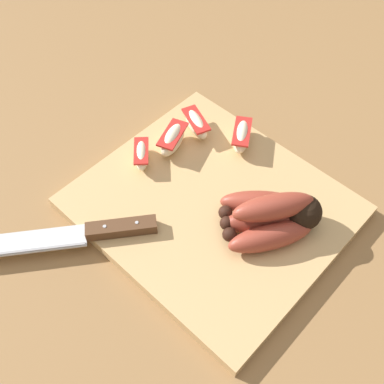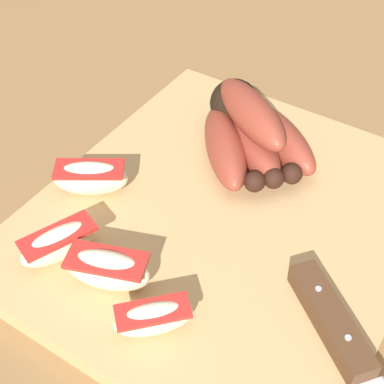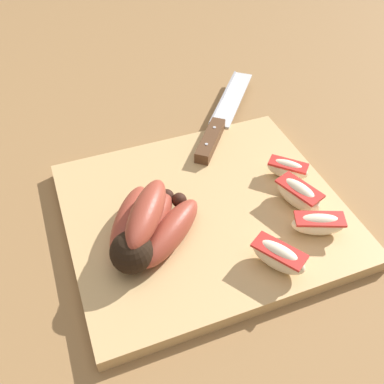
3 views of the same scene
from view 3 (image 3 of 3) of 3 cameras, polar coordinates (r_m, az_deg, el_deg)
The scene contains 8 objects.
ground_plane at distance 0.62m, azimuth -0.08°, elevation -2.71°, with size 6.00×6.00×0.00m, color olive.
cutting_board at distance 0.61m, azimuth 1.61°, elevation -2.74°, with size 0.37×0.33×0.02m, color tan.
banana_bunch at distance 0.54m, azimuth -5.88°, elevation -4.53°, with size 0.15×0.15×0.07m.
chefs_knife at distance 0.74m, azimuth 3.42°, elevation 8.77°, with size 0.20×0.24×0.02m.
apple_wedge_near at distance 0.58m, azimuth 16.12°, elevation -4.00°, with size 0.07×0.05×0.03m.
apple_wedge_middle at distance 0.53m, azimuth 11.14°, elevation -8.21°, with size 0.06×0.07×0.04m.
apple_wedge_far at distance 0.65m, azimuth 12.29°, elevation 2.97°, with size 0.06×0.06×0.03m.
apple_wedge_extra at distance 0.61m, azimuth 13.65°, elevation -0.32°, with size 0.05×0.07×0.04m.
Camera 3 is at (0.15, 0.39, 0.46)m, focal length 41.04 mm.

